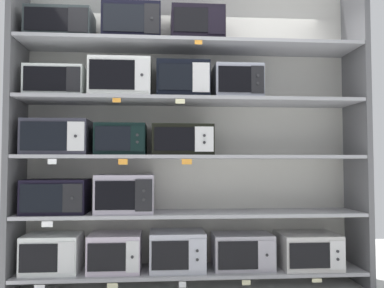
{
  "coord_description": "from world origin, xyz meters",
  "views": [
    {
      "loc": [
        -0.27,
        -3.51,
        1.08
      ],
      "look_at": [
        0.0,
        0.0,
        1.25
      ],
      "focal_mm": 37.15,
      "sensor_mm": 36.0,
      "label": 1
    }
  ],
  "objects_px": {
    "microwave_3": "(242,251)",
    "microwave_8": "(121,140)",
    "microwave_6": "(125,194)",
    "microwave_7": "(58,138)",
    "microwave_4": "(308,250)",
    "microwave_16": "(197,28)",
    "microwave_14": "(61,26)",
    "microwave_12": "(183,82)",
    "microwave_1": "(115,252)",
    "microwave_11": "(121,80)",
    "microwave_15": "(132,25)",
    "microwave_5": "(57,196)",
    "microwave_13": "(237,84)",
    "microwave_9": "(182,140)",
    "microwave_10": "(56,83)",
    "microwave_0": "(52,253)",
    "microwave_2": "(177,250)"
  },
  "relations": [
    {
      "from": "microwave_16",
      "to": "microwave_4",
      "type": "bearing_deg",
      "value": -0.0
    },
    {
      "from": "microwave_3",
      "to": "microwave_8",
      "type": "bearing_deg",
      "value": 180.0
    },
    {
      "from": "microwave_10",
      "to": "microwave_12",
      "type": "distance_m",
      "value": 1.1
    },
    {
      "from": "microwave_9",
      "to": "microwave_13",
      "type": "height_order",
      "value": "microwave_13"
    },
    {
      "from": "microwave_16",
      "to": "microwave_9",
      "type": "bearing_deg",
      "value": -179.91
    },
    {
      "from": "microwave_9",
      "to": "microwave_5",
      "type": "bearing_deg",
      "value": -179.99
    },
    {
      "from": "microwave_10",
      "to": "microwave_8",
      "type": "bearing_deg",
      "value": 0.01
    },
    {
      "from": "microwave_13",
      "to": "microwave_15",
      "type": "distance_m",
      "value": 1.07
    },
    {
      "from": "microwave_2",
      "to": "microwave_11",
      "type": "relative_size",
      "value": 0.91
    },
    {
      "from": "microwave_6",
      "to": "microwave_7",
      "type": "height_order",
      "value": "microwave_7"
    },
    {
      "from": "microwave_7",
      "to": "microwave_13",
      "type": "bearing_deg",
      "value": 0.0
    },
    {
      "from": "microwave_7",
      "to": "microwave_14",
      "type": "height_order",
      "value": "microwave_14"
    },
    {
      "from": "microwave_5",
      "to": "microwave_11",
      "type": "distance_m",
      "value": 1.15
    },
    {
      "from": "microwave_1",
      "to": "microwave_14",
      "type": "distance_m",
      "value": 2.03
    },
    {
      "from": "microwave_15",
      "to": "microwave_16",
      "type": "height_order",
      "value": "microwave_15"
    },
    {
      "from": "microwave_10",
      "to": "microwave_14",
      "type": "distance_m",
      "value": 0.5
    },
    {
      "from": "microwave_0",
      "to": "microwave_2",
      "type": "xyz_separation_m",
      "value": [
        1.07,
        -0.0,
        0.01
      ]
    },
    {
      "from": "microwave_3",
      "to": "microwave_6",
      "type": "bearing_deg",
      "value": 179.99
    },
    {
      "from": "microwave_14",
      "to": "microwave_12",
      "type": "bearing_deg",
      "value": 0.01
    },
    {
      "from": "microwave_5",
      "to": "microwave_16",
      "type": "height_order",
      "value": "microwave_16"
    },
    {
      "from": "microwave_15",
      "to": "microwave_3",
      "type": "bearing_deg",
      "value": -0.01
    },
    {
      "from": "microwave_5",
      "to": "microwave_14",
      "type": "relative_size",
      "value": 0.96
    },
    {
      "from": "microwave_3",
      "to": "microwave_12",
      "type": "distance_m",
      "value": 1.59
    },
    {
      "from": "microwave_9",
      "to": "microwave_13",
      "type": "bearing_deg",
      "value": -0.01
    },
    {
      "from": "microwave_4",
      "to": "microwave_16",
      "type": "relative_size",
      "value": 1.1
    },
    {
      "from": "microwave_2",
      "to": "microwave_13",
      "type": "bearing_deg",
      "value": -0.02
    },
    {
      "from": "microwave_4",
      "to": "microwave_5",
      "type": "xyz_separation_m",
      "value": [
        -2.21,
        -0.0,
        0.49
      ]
    },
    {
      "from": "microwave_6",
      "to": "microwave_7",
      "type": "relative_size",
      "value": 0.91
    },
    {
      "from": "microwave_2",
      "to": "microwave_9",
      "type": "distance_m",
      "value": 0.96
    },
    {
      "from": "microwave_6",
      "to": "microwave_11",
      "type": "bearing_deg",
      "value": -179.81
    },
    {
      "from": "microwave_1",
      "to": "microwave_13",
      "type": "height_order",
      "value": "microwave_13"
    },
    {
      "from": "microwave_3",
      "to": "microwave_15",
      "type": "bearing_deg",
      "value": 179.99
    },
    {
      "from": "microwave_0",
      "to": "microwave_6",
      "type": "height_order",
      "value": "microwave_6"
    },
    {
      "from": "microwave_7",
      "to": "microwave_9",
      "type": "xyz_separation_m",
      "value": [
        1.07,
        0.0,
        -0.02
      ]
    },
    {
      "from": "microwave_9",
      "to": "microwave_10",
      "type": "relative_size",
      "value": 1.07
    },
    {
      "from": "microwave_5",
      "to": "microwave_6",
      "type": "xyz_separation_m",
      "value": [
        0.59,
        0.0,
        0.02
      ]
    },
    {
      "from": "microwave_1",
      "to": "microwave_11",
      "type": "relative_size",
      "value": 0.84
    },
    {
      "from": "microwave_4",
      "to": "microwave_6",
      "type": "xyz_separation_m",
      "value": [
        -1.62,
        -0.0,
        0.51
      ]
    },
    {
      "from": "microwave_5",
      "to": "microwave_11",
      "type": "xyz_separation_m",
      "value": [
        0.54,
        0.0,
        1.02
      ]
    },
    {
      "from": "microwave_0",
      "to": "microwave_14",
      "type": "distance_m",
      "value": 1.97
    },
    {
      "from": "microwave_9",
      "to": "microwave_15",
      "type": "xyz_separation_m",
      "value": [
        -0.45,
        0.0,
        1.03
      ]
    },
    {
      "from": "microwave_3",
      "to": "microwave_7",
      "type": "xyz_separation_m",
      "value": [
        -1.61,
        -0.0,
        1.0
      ]
    },
    {
      "from": "microwave_0",
      "to": "microwave_10",
      "type": "height_order",
      "value": "microwave_10"
    },
    {
      "from": "microwave_4",
      "to": "microwave_15",
      "type": "height_order",
      "value": "microwave_15"
    },
    {
      "from": "microwave_10",
      "to": "microwave_3",
      "type": "bearing_deg",
      "value": 0.0
    },
    {
      "from": "microwave_4",
      "to": "microwave_13",
      "type": "height_order",
      "value": "microwave_13"
    },
    {
      "from": "microwave_6",
      "to": "microwave_15",
      "type": "xyz_separation_m",
      "value": [
        0.05,
        -0.0,
        1.49
      ]
    },
    {
      "from": "microwave_5",
      "to": "microwave_10",
      "type": "height_order",
      "value": "microwave_10"
    },
    {
      "from": "microwave_10",
      "to": "microwave_11",
      "type": "xyz_separation_m",
      "value": [
        0.56,
        0.0,
        0.03
      ]
    },
    {
      "from": "microwave_11",
      "to": "microwave_13",
      "type": "xyz_separation_m",
      "value": [
        1.03,
        -0.0,
        -0.02
      ]
    }
  ]
}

